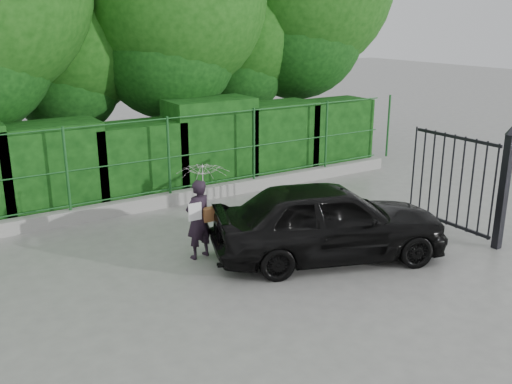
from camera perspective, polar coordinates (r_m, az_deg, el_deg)
ground at (r=9.64m, az=0.38°, el=-8.90°), size 80.00×80.00×0.00m
kerb at (r=13.33m, az=-10.09°, el=-0.99°), size 14.00×0.25×0.30m
fence at (r=13.13m, az=-9.44°, el=3.53°), size 14.13×0.06×1.80m
hedge at (r=13.97m, az=-12.15°, el=3.47°), size 14.20×1.20×2.26m
trees at (r=16.12m, az=-11.65°, el=18.16°), size 17.10×6.15×8.08m
gate at (r=11.76m, az=21.66°, el=0.90°), size 0.22×2.33×2.36m
woman at (r=10.28m, az=-5.39°, el=-0.37°), size 0.94×0.96×1.74m
car at (r=10.36m, az=7.30°, el=-2.85°), size 4.54×3.05×1.44m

